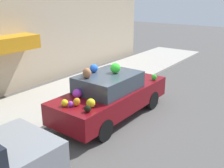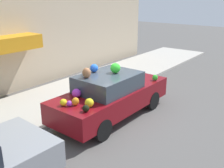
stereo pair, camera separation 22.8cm
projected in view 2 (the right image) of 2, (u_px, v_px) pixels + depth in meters
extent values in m
plane|color=#565451|center=(114.00, 117.00, 8.98)|extent=(60.00, 60.00, 0.00)
cube|color=#B2ADA3|center=(60.00, 97.00, 10.53)|extent=(24.00, 3.20, 0.11)
cube|color=#C6B293|center=(21.00, 35.00, 11.10)|extent=(18.00, 0.30, 4.68)
cube|color=orange|center=(5.00, 44.00, 9.96)|extent=(2.85, 0.90, 0.55)
cylinder|color=#B2B2B7|center=(115.00, 82.00, 11.40)|extent=(0.20, 0.20, 0.55)
sphere|color=#B2B2B7|center=(115.00, 74.00, 11.29)|extent=(0.18, 0.18, 0.18)
cube|color=maroon|center=(112.00, 98.00, 8.81)|extent=(4.54, 1.77, 0.68)
cube|color=#333D47|center=(109.00, 82.00, 8.48)|extent=(2.05, 1.53, 0.54)
cylinder|color=black|center=(119.00, 91.00, 10.41)|extent=(0.66, 0.19, 0.65)
cylinder|color=black|center=(153.00, 100.00, 9.49)|extent=(0.66, 0.19, 0.65)
cylinder|color=black|center=(66.00, 115.00, 8.34)|extent=(0.66, 0.19, 0.65)
cylinder|color=black|center=(103.00, 130.00, 7.42)|extent=(0.66, 0.19, 0.65)
ellipsoid|color=green|center=(155.00, 78.00, 9.50)|extent=(0.26, 0.27, 0.21)
ellipsoid|color=#95603D|center=(87.00, 73.00, 7.98)|extent=(0.31, 0.32, 0.32)
sphere|color=#AE37C6|center=(76.00, 93.00, 7.90)|extent=(0.30, 0.30, 0.28)
ellipsoid|color=orange|center=(75.00, 101.00, 7.34)|extent=(0.25, 0.21, 0.23)
sphere|color=black|center=(86.00, 108.00, 6.95)|extent=(0.23, 0.23, 0.19)
sphere|color=red|center=(86.00, 72.00, 8.25)|extent=(0.31, 0.31, 0.22)
sphere|color=green|center=(115.00, 68.00, 8.49)|extent=(0.40, 0.40, 0.33)
sphere|color=yellow|center=(63.00, 102.00, 7.32)|extent=(0.27, 0.27, 0.20)
sphere|color=yellow|center=(89.00, 103.00, 7.23)|extent=(0.33, 0.33, 0.25)
ellipsoid|color=orange|center=(139.00, 77.00, 9.77)|extent=(0.21, 0.17, 0.12)
sphere|color=blue|center=(94.00, 68.00, 8.60)|extent=(0.32, 0.32, 0.27)
ellipsoid|color=yellow|center=(131.00, 79.00, 9.44)|extent=(0.26, 0.25, 0.16)
sphere|color=purple|center=(69.00, 104.00, 7.30)|extent=(0.20, 0.20, 0.16)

